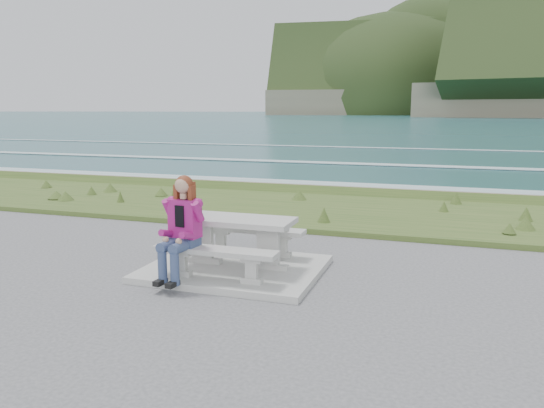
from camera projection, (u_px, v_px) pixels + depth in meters
name	position (u px, v px, depth m)	size (l,w,h in m)	color
concrete_slab	(235.00, 269.00, 8.12)	(2.60, 2.10, 0.10)	#A7A8A2
picnic_table	(234.00, 228.00, 8.01)	(1.80, 0.75, 0.75)	#A7A8A2
bench_landward	(215.00, 255.00, 7.40)	(1.80, 0.35, 0.45)	#A7A8A2
bench_seaward	(251.00, 233.00, 8.70)	(1.80, 0.35, 0.45)	#A7A8A2
grass_verge	(314.00, 212.00, 12.79)	(160.00, 4.50, 0.22)	#2F4E1D
shore_drop	(338.00, 194.00, 15.50)	(160.00, 0.80, 2.20)	#6D6552
ocean	(395.00, 180.00, 31.85)	(1600.00, 1600.00, 0.09)	#20535A
seated_woman	(179.00, 242.00, 7.39)	(0.48, 0.77, 1.45)	navy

